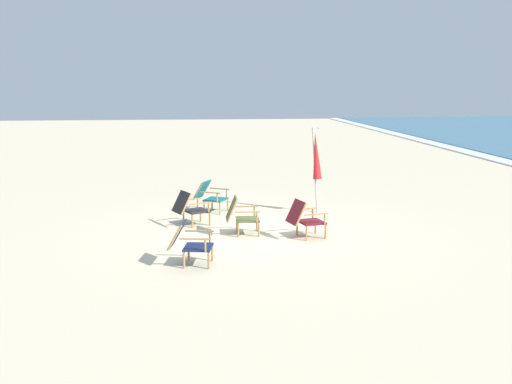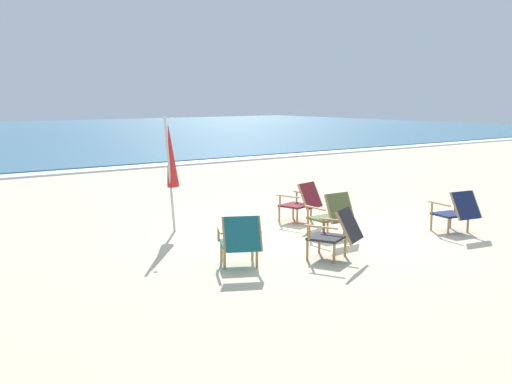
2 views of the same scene
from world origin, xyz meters
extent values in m
plane|color=beige|center=(0.00, 0.00, 0.00)|extent=(80.00, 80.00, 0.00)
cube|color=white|center=(0.00, 11.33, 0.03)|extent=(80.00, 1.10, 0.06)
cube|color=#19234C|center=(2.10, -1.28, 0.32)|extent=(0.59, 0.56, 0.04)
cube|color=#19234C|center=(2.03, -1.64, 0.55)|extent=(0.54, 0.37, 0.47)
cylinder|color=#AD7F4C|center=(1.90, -1.03, 0.16)|extent=(0.04, 0.04, 0.32)
cylinder|color=#AD7F4C|center=(2.36, -1.11, 0.16)|extent=(0.04, 0.04, 0.32)
cylinder|color=#AD7F4C|center=(1.83, -1.45, 0.16)|extent=(0.04, 0.04, 0.32)
cylinder|color=#AD7F4C|center=(2.29, -1.53, 0.16)|extent=(0.04, 0.04, 0.32)
cube|color=#AD7F4C|center=(1.82, -1.25, 0.54)|extent=(0.13, 0.53, 0.02)
cylinder|color=#AD7F4C|center=(1.85, -1.07, 0.43)|extent=(0.04, 0.04, 0.22)
cube|color=#AD7F4C|center=(2.37, -1.35, 0.54)|extent=(0.13, 0.53, 0.02)
cylinder|color=#AD7F4C|center=(2.40, -1.16, 0.43)|extent=(0.04, 0.04, 0.22)
cylinder|color=#AD7F4C|center=(1.78, -1.60, 0.55)|extent=(0.09, 0.29, 0.47)
cylinder|color=#AD7F4C|center=(2.28, -1.68, 0.55)|extent=(0.09, 0.29, 0.47)
cube|color=#515B33|center=(0.03, -0.21, 0.32)|extent=(0.53, 0.49, 0.04)
cube|color=#515B33|center=(0.03, -0.55, 0.56)|extent=(0.50, 0.24, 0.49)
cylinder|color=#AD7F4C|center=(-0.20, 0.01, 0.16)|extent=(0.04, 0.04, 0.32)
cylinder|color=#AD7F4C|center=(0.27, 0.00, 0.16)|extent=(0.04, 0.04, 0.32)
cylinder|color=#AD7F4C|center=(-0.21, -0.42, 0.16)|extent=(0.04, 0.04, 0.32)
cylinder|color=#AD7F4C|center=(0.26, -0.43, 0.16)|extent=(0.04, 0.04, 0.32)
cube|color=#AD7F4C|center=(-0.25, -0.23, 0.54)|extent=(0.05, 0.53, 0.02)
cylinder|color=#AD7F4C|center=(-0.24, -0.04, 0.43)|extent=(0.04, 0.04, 0.22)
cube|color=#AD7F4C|center=(0.31, -0.24, 0.54)|extent=(0.05, 0.53, 0.02)
cylinder|color=#AD7F4C|center=(0.32, -0.05, 0.43)|extent=(0.04, 0.04, 0.22)
cylinder|color=#AD7F4C|center=(-0.23, -0.55, 0.56)|extent=(0.04, 0.24, 0.50)
cylinder|color=#AD7F4C|center=(0.28, -0.56, 0.56)|extent=(0.04, 0.24, 0.50)
cube|color=maroon|center=(0.41, 1.08, 0.32)|extent=(0.62, 0.59, 0.04)
cube|color=maroon|center=(0.50, 0.74, 0.55)|extent=(0.54, 0.37, 0.48)
cylinder|color=#AD7F4C|center=(0.13, 1.23, 0.16)|extent=(0.04, 0.04, 0.32)
cylinder|color=#AD7F4C|center=(0.58, 1.35, 0.16)|extent=(0.04, 0.04, 0.32)
cylinder|color=#AD7F4C|center=(0.24, 0.81, 0.16)|extent=(0.04, 0.04, 0.32)
cylinder|color=#AD7F4C|center=(0.69, 0.93, 0.16)|extent=(0.04, 0.04, 0.32)
cube|color=#AD7F4C|center=(0.14, 0.99, 0.54)|extent=(0.17, 0.52, 0.02)
cylinder|color=#AD7F4C|center=(0.10, 1.18, 0.43)|extent=(0.04, 0.04, 0.22)
cube|color=#AD7F4C|center=(0.68, 1.13, 0.54)|extent=(0.17, 0.52, 0.02)
cylinder|color=#AD7F4C|center=(0.64, 1.31, 0.43)|extent=(0.04, 0.04, 0.22)
cylinder|color=#AD7F4C|center=(0.25, 0.68, 0.55)|extent=(0.10, 0.26, 0.49)
cylinder|color=#AD7F4C|center=(0.74, 0.80, 0.55)|extent=(0.10, 0.26, 0.49)
cube|color=#196066|center=(-2.24, -0.79, 0.32)|extent=(0.68, 0.66, 0.04)
cube|color=#196066|center=(-2.41, -1.12, 0.54)|extent=(0.58, 0.49, 0.46)
cylinder|color=#AD7F4C|center=(-2.35, -0.49, 0.16)|extent=(0.04, 0.04, 0.32)
cylinder|color=#AD7F4C|center=(-1.93, -0.71, 0.16)|extent=(0.04, 0.04, 0.32)
cylinder|color=#AD7F4C|center=(-2.54, -0.88, 0.16)|extent=(0.04, 0.04, 0.32)
cylinder|color=#AD7F4C|center=(-2.13, -1.09, 0.16)|extent=(0.04, 0.04, 0.32)
cube|color=#AD7F4C|center=(-2.50, -0.68, 0.54)|extent=(0.27, 0.49, 0.02)
cylinder|color=#AD7F4C|center=(-2.41, -0.51, 0.43)|extent=(0.04, 0.04, 0.22)
cube|color=#AD7F4C|center=(-2.00, -0.94, 0.54)|extent=(0.27, 0.49, 0.02)
cylinder|color=#AD7F4C|center=(-1.91, -0.77, 0.43)|extent=(0.04, 0.04, 0.22)
cylinder|color=#AD7F4C|center=(-2.63, -1.01, 0.54)|extent=(0.17, 0.29, 0.47)
cylinder|color=#AD7F4C|center=(-2.18, -1.24, 0.54)|extent=(0.17, 0.29, 0.47)
cube|color=#28282D|center=(-0.95, -1.28, 0.32)|extent=(0.67, 0.66, 0.04)
cube|color=#28282D|center=(-0.80, -1.61, 0.55)|extent=(0.57, 0.46, 0.48)
cylinder|color=#AD7F4C|center=(-1.25, -1.19, 0.16)|extent=(0.04, 0.04, 0.32)
cylinder|color=#AD7F4C|center=(-0.83, -0.99, 0.16)|extent=(0.04, 0.04, 0.32)
cylinder|color=#AD7F4C|center=(-1.07, -1.58, 0.16)|extent=(0.04, 0.04, 0.32)
cylinder|color=#AD7F4C|center=(-0.65, -1.38, 0.16)|extent=(0.04, 0.04, 0.32)
cube|color=#AD7F4C|center=(-1.20, -1.42, 0.54)|extent=(0.26, 0.49, 0.02)
cylinder|color=#AD7F4C|center=(-1.28, -1.25, 0.43)|extent=(0.04, 0.04, 0.22)
cube|color=#AD7F4C|center=(-0.69, -1.18, 0.54)|extent=(0.26, 0.49, 0.02)
cylinder|color=#AD7F4C|center=(-0.77, -1.01, 0.43)|extent=(0.04, 0.04, 0.22)
cylinder|color=#AD7F4C|center=(-1.03, -1.72, 0.55)|extent=(0.16, 0.27, 0.48)
cylinder|color=#AD7F4C|center=(-0.57, -1.50, 0.55)|extent=(0.16, 0.27, 0.48)
cylinder|color=#B7B2A8|center=(-2.04, 1.65, 1.04)|extent=(0.26, 0.17, 2.09)
cone|color=red|center=(-2.01, 1.67, 1.41)|extent=(0.41, 0.36, 1.17)
sphere|color=#B7B2A8|center=(-1.94, 1.71, 2.09)|extent=(0.06, 0.06, 0.06)
camera|label=1|loc=(12.32, -1.36, 3.18)|focal=42.00mm
camera|label=2|loc=(-7.06, -7.80, 2.44)|focal=42.00mm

